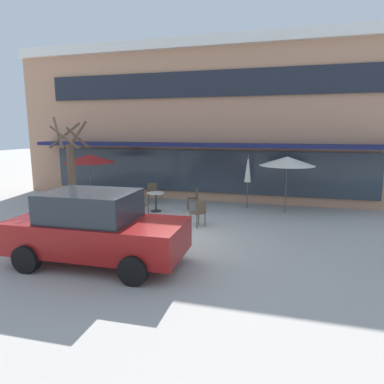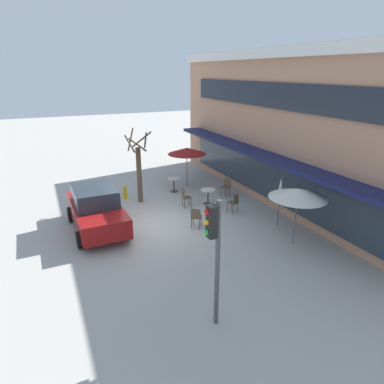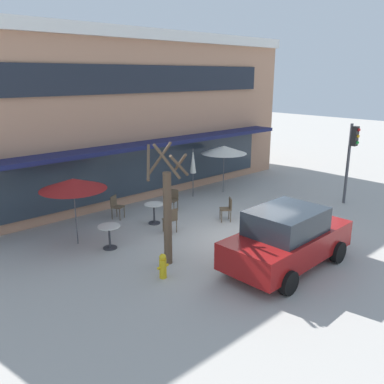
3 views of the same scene
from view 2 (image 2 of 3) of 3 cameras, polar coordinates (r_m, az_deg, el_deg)
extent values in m
plane|color=#ADA8A0|center=(14.57, -7.24, -5.63)|extent=(80.00, 80.00, 0.00)
cube|color=tan|center=(18.82, 23.22, 10.10)|extent=(18.47, 8.00, 7.14)
cube|color=silver|center=(15.89, 13.88, 21.67)|extent=(18.47, 0.24, 0.44)
cube|color=#191E4C|center=(16.03, 11.40, 6.15)|extent=(15.70, 1.10, 0.16)
cube|color=#1E232D|center=(15.94, 13.54, 15.38)|extent=(14.78, 0.10, 1.10)
cube|color=#2D3842|center=(16.62, 12.51, 2.26)|extent=(14.78, 0.10, 1.90)
cylinder|color=#333338|center=(16.75, 2.65, -1.99)|extent=(0.44, 0.44, 0.03)
cylinder|color=#333338|center=(16.62, 2.67, -0.82)|extent=(0.07, 0.07, 0.70)
cylinder|color=silver|center=(16.50, 2.69, 0.37)|extent=(0.70, 0.70, 0.03)
cylinder|color=#333338|center=(18.51, -3.01, 0.13)|extent=(0.44, 0.44, 0.03)
cylinder|color=#333338|center=(18.39, -3.03, 1.21)|extent=(0.07, 0.07, 0.70)
cylinder|color=silver|center=(18.28, -3.05, 2.29)|extent=(0.70, 0.70, 0.03)
cylinder|color=#4C4C51|center=(19.06, -0.83, 4.16)|extent=(0.04, 0.04, 2.20)
cone|color=maroon|center=(18.84, -0.85, 6.87)|extent=(2.10, 2.10, 0.35)
cylinder|color=#4C4C51|center=(14.48, 14.34, -1.54)|extent=(0.04, 0.04, 2.20)
cone|color=silver|center=(14.30, 14.52, 0.52)|extent=(0.28, 0.28, 1.10)
cylinder|color=#4C4C51|center=(13.15, 16.87, -3.99)|extent=(0.04, 0.04, 2.20)
cone|color=silver|center=(12.82, 17.27, -0.19)|extent=(2.10, 2.10, 0.35)
cylinder|color=brown|center=(15.81, 5.86, -2.61)|extent=(0.04, 0.04, 0.45)
cylinder|color=brown|center=(16.06, 6.59, -2.27)|extent=(0.04, 0.04, 0.45)
cylinder|color=brown|center=(15.62, 6.85, -2.92)|extent=(0.04, 0.04, 0.45)
cylinder|color=brown|center=(15.88, 7.58, -2.57)|extent=(0.04, 0.04, 0.45)
cube|color=brown|center=(15.75, 6.76, -1.76)|extent=(0.53, 0.53, 0.04)
cube|color=brown|center=(15.58, 7.32, -1.17)|extent=(0.20, 0.38, 0.40)
cylinder|color=brown|center=(16.56, -0.45, -1.45)|extent=(0.04, 0.04, 0.45)
cylinder|color=brown|center=(16.26, -0.11, -1.86)|extent=(0.04, 0.04, 0.45)
cylinder|color=brown|center=(16.47, -1.59, -1.57)|extent=(0.04, 0.04, 0.45)
cylinder|color=brown|center=(16.17, -1.26, -1.99)|extent=(0.04, 0.04, 0.45)
cube|color=brown|center=(16.28, -0.86, -0.91)|extent=(0.44, 0.44, 0.04)
cube|color=brown|center=(16.16, -1.47, -0.25)|extent=(0.40, 0.09, 0.40)
cylinder|color=brown|center=(17.63, 5.72, -0.22)|extent=(0.04, 0.04, 0.45)
cylinder|color=brown|center=(17.81, 4.81, 0.01)|extent=(0.04, 0.04, 0.45)
cylinder|color=brown|center=(17.90, 6.32, 0.07)|extent=(0.04, 0.04, 0.45)
cylinder|color=brown|center=(18.08, 5.41, 0.30)|extent=(0.04, 0.04, 0.45)
cube|color=brown|center=(17.77, 5.59, 0.79)|extent=(0.54, 0.54, 0.04)
cube|color=brown|center=(17.85, 5.93, 1.60)|extent=(0.37, 0.22, 0.40)
cylinder|color=brown|center=(14.44, 0.22, -4.72)|extent=(0.04, 0.04, 0.45)
cylinder|color=brown|center=(14.38, 1.55, -4.84)|extent=(0.04, 0.04, 0.45)
cylinder|color=brown|center=(14.14, -0.08, -5.27)|extent=(0.04, 0.04, 0.45)
cylinder|color=brown|center=(14.07, 1.27, -5.40)|extent=(0.04, 0.04, 0.45)
cube|color=brown|center=(14.15, 0.74, -4.15)|extent=(0.56, 0.56, 0.04)
cube|color=brown|center=(13.91, 0.59, -3.62)|extent=(0.27, 0.34, 0.40)
cube|color=maroon|center=(14.43, -15.58, -3.45)|extent=(4.25, 1.92, 0.76)
cube|color=#232B33|center=(14.31, -15.95, -0.58)|extent=(2.14, 1.66, 0.68)
cylinder|color=black|center=(13.57, -10.65, -6.30)|extent=(0.65, 0.24, 0.64)
cylinder|color=black|center=(13.30, -18.19, -7.56)|extent=(0.65, 0.24, 0.64)
cylinder|color=black|center=(15.91, -13.17, -2.53)|extent=(0.65, 0.24, 0.64)
cylinder|color=black|center=(15.67, -19.58, -3.52)|extent=(0.65, 0.24, 0.64)
cylinder|color=brown|center=(16.85, -8.79, 2.79)|extent=(0.24, 0.24, 2.73)
cylinder|color=brown|center=(16.08, -9.07, 7.78)|extent=(0.30, 0.82, 0.69)
cylinder|color=brown|center=(16.50, -7.77, 8.53)|extent=(0.82, 0.19, 0.90)
cylinder|color=brown|center=(16.90, -8.42, 8.65)|extent=(0.71, 0.87, 0.84)
cylinder|color=brown|center=(16.57, -10.20, 8.62)|extent=(0.64, 0.51, 0.99)
cylinder|color=brown|center=(16.26, -10.33, 7.92)|extent=(0.87, 0.31, 0.73)
cylinder|color=#47474C|center=(8.52, 4.25, -12.09)|extent=(0.12, 0.12, 3.40)
cube|color=black|center=(7.88, 3.31, -4.94)|extent=(0.26, 0.20, 0.80)
sphere|color=red|center=(7.72, 2.48, -3.28)|extent=(0.13, 0.13, 0.13)
sphere|color=gold|center=(7.82, 2.46, -5.04)|extent=(0.13, 0.13, 0.13)
sphere|color=green|center=(7.93, 2.43, -6.75)|extent=(0.13, 0.13, 0.13)
cylinder|color=gold|center=(17.68, -11.10, -0.27)|extent=(0.20, 0.20, 0.55)
sphere|color=gold|center=(17.58, -11.17, 0.76)|extent=(0.19, 0.19, 0.19)
cylinder|color=gold|center=(17.79, -11.21, 0.03)|extent=(0.10, 0.07, 0.07)
cylinder|color=gold|center=(17.55, -11.01, -0.23)|extent=(0.10, 0.07, 0.07)
camera|label=1|loc=(10.80, -51.86, -4.20)|focal=32.00mm
camera|label=3|loc=(22.90, -36.12, 13.87)|focal=38.00mm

